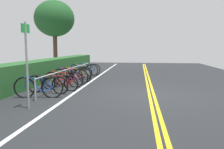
# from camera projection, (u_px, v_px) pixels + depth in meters

# --- Properties ---
(ground_plane) EXTENTS (35.52, 12.11, 0.05)m
(ground_plane) POSITION_uv_depth(u_px,v_px,m) (152.00, 95.00, 8.39)
(ground_plane) COLOR #232628
(centre_line_yellow_inner) EXTENTS (31.96, 0.10, 0.00)m
(centre_line_yellow_inner) POSITION_uv_depth(u_px,v_px,m) (154.00, 95.00, 8.38)
(centre_line_yellow_inner) COLOR gold
(centre_line_yellow_inner) RESTS_ON ground_plane
(centre_line_yellow_outer) EXTENTS (31.96, 0.10, 0.00)m
(centre_line_yellow_outer) POSITION_uv_depth(u_px,v_px,m) (149.00, 95.00, 8.40)
(centre_line_yellow_outer) COLOR gold
(centre_line_yellow_outer) RESTS_ON ground_plane
(bike_lane_stripe_white) EXTENTS (31.96, 0.12, 0.00)m
(bike_lane_stripe_white) POSITION_uv_depth(u_px,v_px,m) (75.00, 93.00, 8.73)
(bike_lane_stripe_white) COLOR white
(bike_lane_stripe_white) RESTS_ON ground_plane
(bike_rack) EXTENTS (7.65, 0.05, 0.72)m
(bike_rack) POSITION_uv_depth(u_px,v_px,m) (70.00, 72.00, 11.11)
(bike_rack) COLOR #9EA0A5
(bike_rack) RESTS_ON ground_plane
(bicycle_0) EXTENTS (0.46, 1.70, 0.77)m
(bicycle_0) POSITION_uv_depth(u_px,v_px,m) (39.00, 87.00, 7.85)
(bicycle_0) COLOR black
(bicycle_0) RESTS_ON ground_plane
(bicycle_1) EXTENTS (0.49, 1.76, 0.71)m
(bicycle_1) POSITION_uv_depth(u_px,v_px,m) (47.00, 84.00, 8.64)
(bicycle_1) COLOR black
(bicycle_1) RESTS_ON ground_plane
(bicycle_2) EXTENTS (0.60, 1.68, 0.68)m
(bicycle_2) POSITION_uv_depth(u_px,v_px,m) (60.00, 82.00, 9.27)
(bicycle_2) COLOR black
(bicycle_2) RESTS_ON ground_plane
(bicycle_3) EXTENTS (0.46, 1.78, 0.72)m
(bicycle_3) POSITION_uv_depth(u_px,v_px,m) (64.00, 79.00, 9.99)
(bicycle_3) COLOR black
(bicycle_3) RESTS_ON ground_plane
(bicycle_4) EXTENTS (0.46, 1.75, 0.79)m
(bicycle_4) POSITION_uv_depth(u_px,v_px,m) (70.00, 76.00, 10.70)
(bicycle_4) COLOR black
(bicycle_4) RESTS_ON ground_plane
(bicycle_5) EXTENTS (0.51, 1.72, 0.75)m
(bicycle_5) POSITION_uv_depth(u_px,v_px,m) (76.00, 75.00, 11.53)
(bicycle_5) COLOR black
(bicycle_5) RESTS_ON ground_plane
(bicycle_6) EXTENTS (0.63, 1.64, 0.73)m
(bicycle_6) POSITION_uv_depth(u_px,v_px,m) (76.00, 74.00, 12.16)
(bicycle_6) COLOR black
(bicycle_6) RESTS_ON ground_plane
(bicycle_7) EXTENTS (0.51, 1.69, 0.70)m
(bicycle_7) POSITION_uv_depth(u_px,v_px,m) (78.00, 72.00, 12.98)
(bicycle_7) COLOR black
(bicycle_7) RESTS_ON ground_plane
(bicycle_8) EXTENTS (0.67, 1.73, 0.78)m
(bicycle_8) POSITION_uv_depth(u_px,v_px,m) (83.00, 70.00, 13.58)
(bicycle_8) COLOR black
(bicycle_8) RESTS_ON ground_plane
(bicycle_9) EXTENTS (0.54, 1.67, 0.76)m
(bicycle_9) POSITION_uv_depth(u_px,v_px,m) (88.00, 69.00, 14.41)
(bicycle_9) COLOR black
(bicycle_9) RESTS_ON ground_plane
(sign_post_near) EXTENTS (0.36, 0.07, 2.40)m
(sign_post_near) POSITION_uv_depth(u_px,v_px,m) (27.00, 57.00, 6.33)
(sign_post_near) COLOR gray
(sign_post_near) RESTS_ON ground_plane
(hedge_backdrop) EXTENTS (16.60, 1.13, 1.06)m
(hedge_backdrop) POSITION_uv_depth(u_px,v_px,m) (48.00, 69.00, 12.79)
(hedge_backdrop) COLOR #235626
(hedge_backdrop) RESTS_ON ground_plane
(tree_mid) EXTENTS (3.20, 3.20, 5.47)m
(tree_mid) POSITION_uv_depth(u_px,v_px,m) (54.00, 19.00, 18.59)
(tree_mid) COLOR #473323
(tree_mid) RESTS_ON ground_plane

